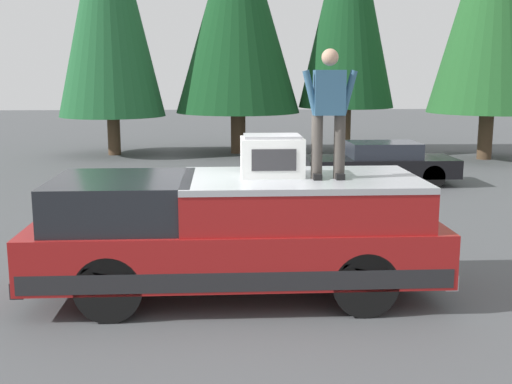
% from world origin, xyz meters
% --- Properties ---
extents(ground_plane, '(90.00, 90.00, 0.00)m').
position_xyz_m(ground_plane, '(0.00, 0.00, 0.00)').
color(ground_plane, '#4C4F51').
extents(pickup_truck, '(2.01, 5.54, 1.65)m').
position_xyz_m(pickup_truck, '(0.07, -0.23, 0.87)').
color(pickup_truck, maroon).
rests_on(pickup_truck, ground).
extents(compressor_unit, '(0.65, 0.84, 0.56)m').
position_xyz_m(compressor_unit, '(0.17, -0.72, 1.93)').
color(compressor_unit, silver).
rests_on(compressor_unit, pickup_truck).
extents(person_on_truck_bed, '(0.29, 0.72, 1.69)m').
position_xyz_m(person_on_truck_bed, '(-0.10, -1.44, 2.55)').
color(person_on_truck_bed, '#423D38').
rests_on(person_on_truck_bed, pickup_truck).
extents(parked_car_black, '(1.64, 4.10, 1.16)m').
position_xyz_m(parked_car_black, '(8.77, -4.41, 0.58)').
color(parked_car_black, black).
rests_on(parked_car_black, ground).
extents(conifer_center_left, '(4.67, 4.67, 9.29)m').
position_xyz_m(conifer_center_left, '(15.89, -0.69, 5.41)').
color(conifer_center_left, '#4C3826').
rests_on(conifer_center_left, ground).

